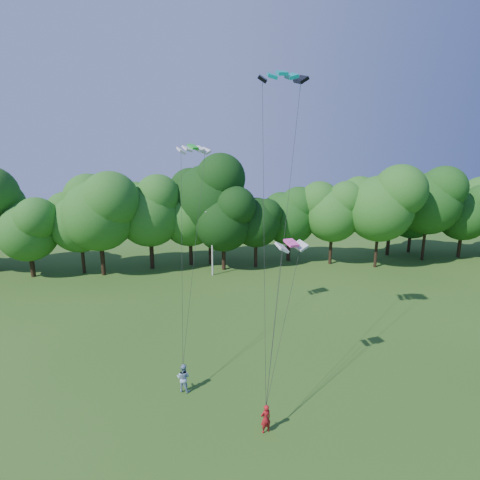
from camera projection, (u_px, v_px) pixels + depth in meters
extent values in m
cylinder|color=beige|center=(212.00, 243.00, 45.75)|extent=(0.20, 0.20, 8.18)
cube|color=beige|center=(212.00, 212.00, 44.88)|extent=(1.64, 0.13, 0.08)
imported|color=#A9151A|center=(266.00, 419.00, 20.10)|extent=(0.69, 0.56, 1.65)
imported|color=#91ADCA|center=(183.00, 378.00, 23.60)|extent=(1.10, 0.99, 1.85)
cube|color=#048987|center=(282.00, 73.00, 22.96)|extent=(3.07, 1.50, 0.56)
cube|color=green|center=(193.00, 147.00, 28.35)|extent=(2.71, 1.99, 0.46)
cube|color=#FF46AB|center=(291.00, 243.00, 22.05)|extent=(2.06, 1.38, 0.35)
cylinder|color=#332213|center=(211.00, 244.00, 50.92)|extent=(0.52, 0.52, 5.49)
ellipsoid|color=black|center=(210.00, 191.00, 49.31)|extent=(10.98, 10.98, 11.98)
cylinder|color=black|center=(410.00, 239.00, 57.22)|extent=(0.44, 0.44, 4.21)
ellipsoid|color=#1A5118|center=(413.00, 203.00, 55.98)|extent=(8.43, 8.43, 9.20)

